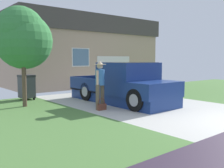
% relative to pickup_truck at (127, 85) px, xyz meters
% --- Properties ---
extents(pickup_truck, '(2.14, 5.05, 1.70)m').
position_rel_pickup_truck_xyz_m(pickup_truck, '(0.00, 0.00, 0.00)').
color(pickup_truck, navy).
rests_on(pickup_truck, ground).
extents(person_with_hat, '(0.48, 0.45, 1.77)m').
position_rel_pickup_truck_xyz_m(person_with_hat, '(-1.61, -0.30, 0.28)').
color(person_with_hat, brown).
rests_on(person_with_hat, ground).
extents(handbag, '(0.35, 0.16, 0.42)m').
position_rel_pickup_truck_xyz_m(handbag, '(-1.67, -0.46, -0.62)').
color(handbag, brown).
rests_on(handbag, ground).
extents(house_with_garage, '(10.62, 6.18, 4.67)m').
position_rel_pickup_truck_xyz_m(house_with_garage, '(2.81, 8.34, 1.62)').
color(house_with_garage, tan).
rests_on(house_with_garage, ground).
extents(front_yard_tree, '(2.21, 2.21, 3.86)m').
position_rel_pickup_truck_xyz_m(front_yard_tree, '(-3.50, 2.22, 1.97)').
color(front_yard_tree, brown).
rests_on(front_yard_tree, ground).
extents(wheeled_trash_bin, '(0.60, 0.72, 1.12)m').
position_rel_pickup_truck_xyz_m(wheeled_trash_bin, '(-2.85, 3.60, -0.14)').
color(wheeled_trash_bin, '#424247').
rests_on(wheeled_trash_bin, ground).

